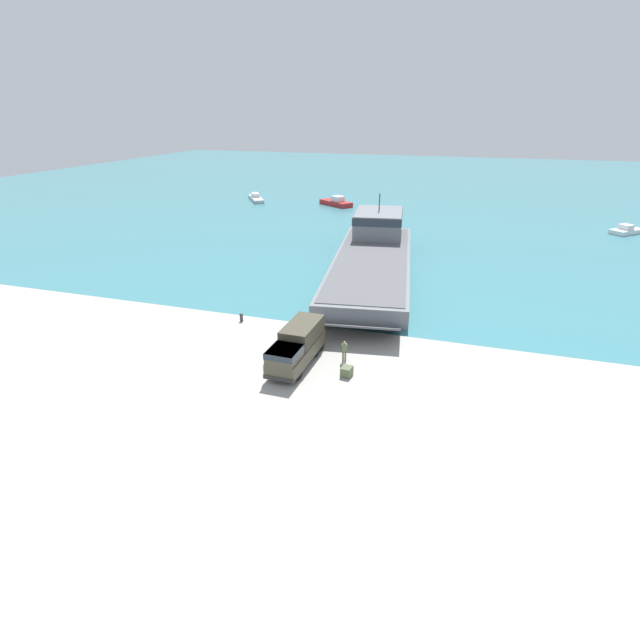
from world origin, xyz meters
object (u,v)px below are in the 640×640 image
(moored_boat_a, at_px, (336,202))
(landing_craft, at_px, (374,251))
(soldier_on_ramp, at_px, (344,350))
(moored_boat_b, at_px, (627,230))
(military_truck, at_px, (297,346))
(cargo_crate, at_px, (347,371))
(mooring_bollard, at_px, (241,317))
(moored_boat_c, at_px, (256,198))

(moored_boat_a, bearing_deg, landing_craft, -124.01)
(soldier_on_ramp, bearing_deg, moored_boat_b, -52.89)
(landing_craft, bearing_deg, moored_boat_b, 31.85)
(landing_craft, height_order, military_truck, landing_craft)
(moored_boat_a, relative_size, cargo_crate, 8.71)
(landing_craft, xyz_separation_m, moored_boat_b, (34.60, 29.00, -1.35))
(military_truck, bearing_deg, mooring_bollard, -127.15)
(soldier_on_ramp, distance_m, moored_boat_b, 63.72)
(military_truck, height_order, mooring_bollard, military_truck)
(soldier_on_ramp, height_order, moored_boat_c, soldier_on_ramp)
(cargo_crate, bearing_deg, soldier_on_ramp, 110.01)
(moored_boat_a, xyz_separation_m, mooring_bollard, (8.11, -60.31, -0.21))
(cargo_crate, bearing_deg, moored_boat_a, 106.64)
(soldier_on_ramp, bearing_deg, military_truck, 88.45)
(landing_craft, relative_size, moored_boat_b, 6.75)
(soldier_on_ramp, xyz_separation_m, moored_boat_c, (-37.54, 65.86, -0.54))
(military_truck, height_order, moored_boat_a, military_truck)
(mooring_bollard, distance_m, cargo_crate, 13.87)
(military_truck, distance_m, moored_boat_b, 66.64)
(cargo_crate, bearing_deg, moored_boat_c, 119.40)
(moored_boat_b, bearing_deg, soldier_on_ramp, -73.65)
(military_truck, distance_m, soldier_on_ramp, 3.72)
(moored_boat_b, xyz_separation_m, moored_boat_c, (-68.79, 10.34, 0.00))
(military_truck, bearing_deg, moored_boat_b, 150.00)
(landing_craft, xyz_separation_m, moored_boat_a, (-15.99, 38.62, -1.19))
(soldier_on_ramp, relative_size, moored_boat_b, 0.31)
(moored_boat_c, bearing_deg, moored_boat_b, 137.68)
(mooring_bollard, bearing_deg, military_truck, -38.50)
(landing_craft, distance_m, moored_boat_c, 52.14)
(military_truck, bearing_deg, moored_boat_a, -165.20)
(moored_boat_b, xyz_separation_m, cargo_crate, (-30.48, -57.66, -0.12))
(mooring_bollard, height_order, cargo_crate, mooring_bollard)
(moored_boat_c, distance_m, mooring_bollard, 66.47)
(moored_boat_b, distance_m, cargo_crate, 65.22)
(moored_boat_a, bearing_deg, moored_boat_c, 121.23)
(landing_craft, relative_size, mooring_bollard, 47.10)
(soldier_on_ramp, xyz_separation_m, mooring_bollard, (-11.22, 4.83, -0.59))
(mooring_bollard, bearing_deg, moored_boat_a, 97.66)
(moored_boat_c, bearing_deg, moored_boat_a, 143.96)
(soldier_on_ramp, bearing_deg, landing_craft, -16.32)
(soldier_on_ramp, relative_size, cargo_crate, 2.00)
(soldier_on_ramp, distance_m, cargo_crate, 2.37)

